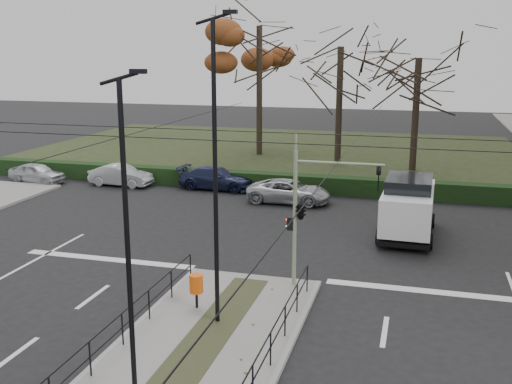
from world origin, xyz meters
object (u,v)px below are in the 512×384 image
Objects in this scene: bare_tree_near at (341,55)px; bare_tree_center at (418,66)px; traffic_light at (303,208)px; parked_car_first at (37,173)px; parked_car_third at (217,178)px; streetlamp_median_far at (216,172)px; parked_car_second at (121,175)px; litter_bin at (196,284)px; parked_car_fourth at (289,191)px; rust_tree at (259,26)px; white_van at (408,206)px; streetlamp_median_near at (129,253)px.

bare_tree_center is at bearing -11.10° from bare_tree_near.
traffic_light reaches higher than parked_car_first.
parked_car_third is 0.46× the size of bare_tree_center.
parked_car_second is (-11.70, 16.24, -3.97)m from streetlamp_median_far.
parked_car_first is 0.80× the size of parked_car_third.
parked_car_third is (11.14, 1.31, 0.04)m from parked_car_first.
bare_tree_center is 5.31m from bare_tree_near.
traffic_light reaches higher than litter_bin.
parked_car_fourth is (-2.96, 11.50, -2.21)m from traffic_light.
litter_bin is 0.08× the size of rust_tree.
parked_car_second is 0.76× the size of white_van.
white_van is at bearing -105.79° from parked_car_second.
bare_tree_center is 0.91× the size of bare_tree_near.
parked_car_first is 0.37× the size of bare_tree_center.
traffic_light is 18.76m from parked_car_second.
bare_tree_near is at bearing -28.77° from parked_car_third.
parked_car_fourth is 7.63m from white_van.
bare_tree_center reaches higher than parked_car_fourth.
parked_car_first is (-16.08, 14.86, -0.29)m from litter_bin.
streetlamp_median_far reaches higher than parked_car_second.
bare_tree_near reaches higher than white_van.
parked_car_fourth is (-1.01, 19.89, -3.29)m from streetlamp_median_near.
parked_car_fourth is at bearing -94.94° from bare_tree_near.
bare_tree_near reaches higher than traffic_light.
streetlamp_median_far is 1.74× the size of white_van.
streetlamp_median_far is 12.15m from white_van.
parked_car_fourth is at bearing -68.74° from rust_tree.
parked_car_first is 21.20m from bare_tree_near.
rust_tree reaches higher than bare_tree_near.
streetlamp_median_far is 18.34m from parked_car_third.
bare_tree_near is (-1.97, 22.98, 4.75)m from traffic_light.
rust_tree is (-6.37, 33.65, 5.76)m from streetlamp_median_near.
rust_tree is 1.29× the size of bare_tree_center.
parked_car_third reaches higher than parked_car_first.
bare_tree_near is at bearing 88.23° from litter_bin.
streetlamp_median_far is 20.41m from parked_car_second.
streetlamp_median_far is 0.82× the size of bare_tree_near.
white_van is at bearing -117.72° from parked_car_third.
bare_tree_near reaches higher than streetlamp_median_near.
rust_tree reaches higher than bare_tree_center.
litter_bin is 29.78m from rust_tree.
rust_tree reaches higher than streetlamp_median_far.
traffic_light is 0.91× the size of white_van.
streetlamp_median_near reaches higher than litter_bin.
white_van is at bearing 65.53° from traffic_light.
streetlamp_median_far is 29.83m from rust_tree.
streetlamp_median_near is at bearing -108.51° from white_van.
parked_car_third is at bearing -121.18° from bare_tree_near.
rust_tree is (5.20, 12.43, 9.03)m from parked_car_second.
traffic_light is 1.28× the size of parked_car_first.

